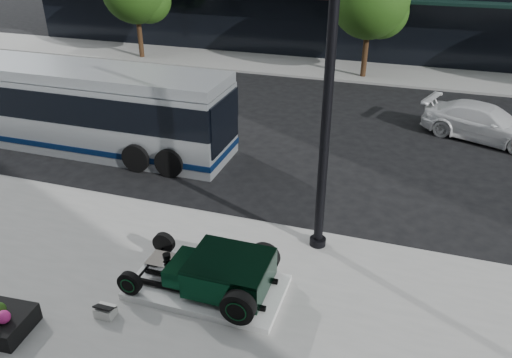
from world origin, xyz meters
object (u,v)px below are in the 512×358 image
(transit_bus, at_px, (69,105))
(white_sedan, at_px, (484,123))
(hot_rod, at_px, (220,272))
(lamppost, at_px, (326,117))

(transit_bus, height_order, white_sedan, transit_bus)
(transit_bus, bearing_deg, white_sedan, 19.76)
(hot_rod, height_order, transit_bus, transit_bus)
(hot_rod, xyz_separation_m, transit_bus, (-8.33, 6.21, 0.79))
(hot_rod, relative_size, transit_bus, 0.27)
(lamppost, bearing_deg, white_sedan, 63.55)
(hot_rod, height_order, lamppost, lamppost)
(transit_bus, bearing_deg, hot_rod, -36.71)
(transit_bus, bearing_deg, lamppost, -20.54)
(lamppost, xyz_separation_m, transit_bus, (-9.97, 3.73, -2.07))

